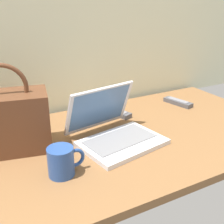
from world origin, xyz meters
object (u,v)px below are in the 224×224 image
at_px(remote_control_near, 116,112).
at_px(remote_control_far, 178,102).
at_px(laptop, 114,130).
at_px(handbag, 7,121).
at_px(coffee_mug, 62,161).

height_order(remote_control_near, remote_control_far, same).
relative_size(laptop, remote_control_far, 2.11).
bearing_deg(handbag, remote_control_far, 4.73).
bearing_deg(laptop, remote_control_far, 21.47).
relative_size(laptop, remote_control_near, 2.11).
height_order(coffee_mug, handbag, handbag).
bearing_deg(laptop, remote_control_near, 59.20).
bearing_deg(coffee_mug, laptop, 26.09).
relative_size(remote_control_far, handbag, 0.50).
xyz_separation_m(laptop, coffee_mug, (-0.26, -0.13, 0.01)).
height_order(laptop, remote_control_far, laptop).
distance_m(coffee_mug, remote_control_near, 0.53).
height_order(laptop, remote_control_near, laptop).
height_order(remote_control_far, handbag, handbag).
distance_m(remote_control_near, handbag, 0.54).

